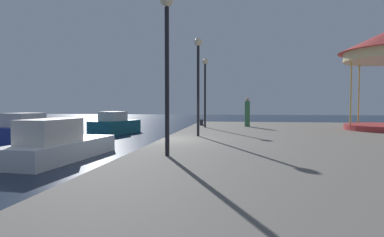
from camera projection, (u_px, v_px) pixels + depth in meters
The scene contains 11 objects.
ground_plane at pixel (161, 158), 13.03m from camera, with size 120.00×120.00×0.00m, color #162338.
quay_dock at pixel (362, 153), 11.91m from camera, with size 15.67×27.92×0.80m, color slate.
motorboat_blue at pixel (30, 132), 17.99m from camera, with size 2.66×4.49×1.76m.
motorboat_white at pixel (59, 145), 12.61m from camera, with size 2.33×5.67×1.67m.
motorboat_teal at pixel (115, 125), 24.19m from camera, with size 2.91×4.52×1.71m.
lamp_post_near_edge at pixel (167, 46), 8.56m from camera, with size 0.36×0.36×4.43m.
lamp_post_mid_promenade at pixel (198, 69), 14.06m from camera, with size 0.36×0.36×4.41m.
lamp_post_far_end at pixel (205, 80), 19.62m from camera, with size 0.36×0.36×4.32m.
bollard_south at pixel (201, 122), 21.67m from camera, with size 0.24×0.24×0.40m, color #2D2D33.
bollard_center at pixel (202, 122), 22.54m from camera, with size 0.24×0.24×0.40m, color #2D2D33.
person_near_carousel at pixel (247, 113), 20.49m from camera, with size 0.34×0.34×1.90m.
Camera 1 is at (3.10, -12.64, 2.20)m, focal length 29.34 mm.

